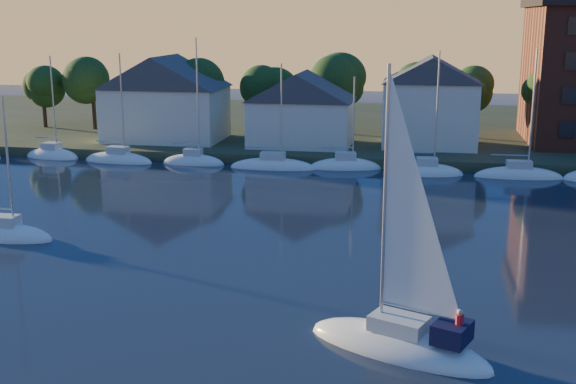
% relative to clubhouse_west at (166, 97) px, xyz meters
% --- Properties ---
extents(shoreline_land, '(160.00, 50.00, 2.00)m').
position_rel_clubhouse_west_xyz_m(shoreline_land, '(22.00, 17.00, -5.93)').
color(shoreline_land, '#2C3720').
rests_on(shoreline_land, ground).
extents(wooden_dock, '(120.00, 3.00, 1.00)m').
position_rel_clubhouse_west_xyz_m(wooden_dock, '(22.00, -6.00, -5.93)').
color(wooden_dock, brown).
rests_on(wooden_dock, ground).
extents(clubhouse_west, '(13.65, 9.45, 9.64)m').
position_rel_clubhouse_west_xyz_m(clubhouse_west, '(0.00, 0.00, 0.00)').
color(clubhouse_west, white).
rests_on(clubhouse_west, shoreline_land).
extents(clubhouse_centre, '(11.55, 8.40, 8.08)m').
position_rel_clubhouse_west_xyz_m(clubhouse_centre, '(16.00, -1.00, -0.80)').
color(clubhouse_centre, white).
rests_on(clubhouse_centre, shoreline_land).
extents(clubhouse_east, '(10.50, 8.40, 9.80)m').
position_rel_clubhouse_west_xyz_m(clubhouse_east, '(30.00, 1.00, 0.07)').
color(clubhouse_east, white).
rests_on(clubhouse_east, shoreline_land).
extents(tree_line, '(93.40, 5.40, 8.90)m').
position_rel_clubhouse_west_xyz_m(tree_line, '(24.00, 5.00, 1.24)').
color(tree_line, '#39291A').
rests_on(tree_line, shoreline_land).
extents(moored_fleet, '(87.50, 2.40, 12.05)m').
position_rel_clubhouse_west_xyz_m(moored_fleet, '(22.00, -9.00, -5.83)').
color(moored_fleet, white).
rests_on(moored_fleet, ground).
extents(hero_sailboat, '(9.37, 6.16, 13.99)m').
position_rel_clubhouse_west_xyz_m(hero_sailboat, '(28.39, -48.77, -5.35)').
color(hero_sailboat, white).
rests_on(hero_sailboat, ground).
extents(drifting_sailboat_left, '(6.90, 2.33, 10.90)m').
position_rel_clubhouse_west_xyz_m(drifting_sailboat_left, '(1.18, -36.26, -5.84)').
color(drifting_sailboat_left, white).
rests_on(drifting_sailboat_left, ground).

